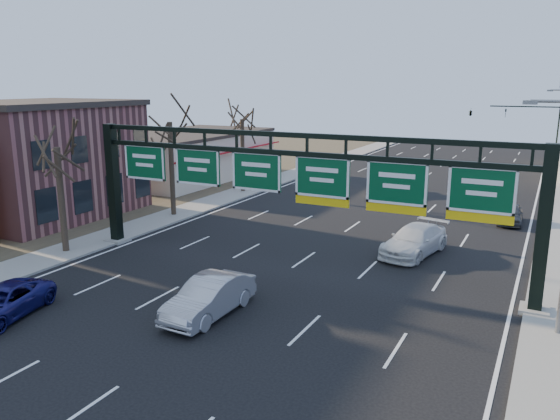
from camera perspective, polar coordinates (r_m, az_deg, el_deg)
The scene contains 16 objects.
ground at distance 22.24m, azimuth -8.45°, elevation -12.43°, with size 160.00×160.00×0.00m, color black.
sidewalk_left at distance 44.83m, azimuth -7.13°, elevation 0.84°, with size 3.00×120.00×0.12m, color gray.
dirt_strip_left at distance 52.53m, azimuth -18.26°, elevation 2.06°, with size 21.00×120.00×0.06m, color #473D2B.
lane_markings at distance 39.30m, azimuth 8.57°, elevation -1.04°, with size 21.60×120.00×0.01m, color white.
sign_gantry at distance 27.34m, azimuth 1.19°, elevation 2.79°, with size 24.60×1.20×7.20m.
brick_block at distance 43.37m, azimuth -23.74°, elevation 4.92°, with size 10.40×12.40×8.30m.
cream_strip at distance 56.63m, azimuth -9.44°, elevation 5.70°, with size 10.90×18.40×4.70m.
tree_gantry at distance 32.60m, azimuth -22.48°, elevation 7.89°, with size 3.60×3.60×8.48m.
tree_mid at distance 39.81m, azimuth -11.53°, elevation 10.46°, with size 3.60×3.60×9.24m.
tree_far at distance 48.07m, azimuth -4.01°, elevation 10.67°, with size 3.60×3.60×8.86m.
traffic_signal_mast at distance 71.62m, azimuth 22.22°, elevation 8.96°, with size 10.16×0.54×7.00m.
car_blue_suv at distance 25.68m, azimuth -27.06°, elevation -8.61°, with size 2.19×4.75×1.32m, color navy.
car_silver_sedan at distance 23.29m, azimuth -7.41°, elevation -9.01°, with size 1.71×4.91×1.62m, color #ABABAF.
car_white_wagon at distance 31.98m, azimuth 13.86°, elevation -3.10°, with size 2.27×5.58×1.62m, color white.
car_grey_far at distance 41.11m, azimuth 22.93°, elevation -0.36°, with size 1.60×3.97×1.35m, color #3D3F42.
car_silver_distant at distance 49.16m, azimuth 11.21°, elevation 2.68°, with size 1.73×4.96×1.63m, color silver.
Camera 1 is at (11.81, -16.24, 9.56)m, focal length 35.00 mm.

